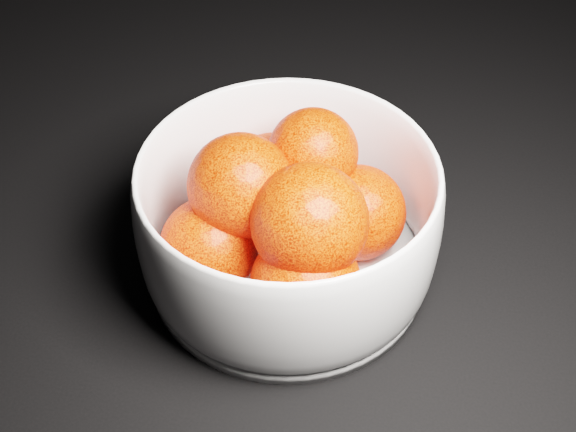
# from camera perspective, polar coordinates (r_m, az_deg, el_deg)

# --- Properties ---
(ground) EXTENTS (3.00, 3.00, 0.00)m
(ground) POSITION_cam_1_polar(r_m,az_deg,el_deg) (0.85, 19.39, 7.20)
(ground) COLOR black
(ground) RESTS_ON ground
(bowl) EXTENTS (0.23, 0.23, 0.11)m
(bowl) POSITION_cam_1_polar(r_m,az_deg,el_deg) (0.60, 0.00, -0.38)
(bowl) COLOR silver
(bowl) RESTS_ON ground
(orange_pile) EXTENTS (0.18, 0.19, 0.12)m
(orange_pile) POSITION_cam_1_polar(r_m,az_deg,el_deg) (0.59, 0.01, 0.07)
(orange_pile) COLOR #FF2C0B
(orange_pile) RESTS_ON bowl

